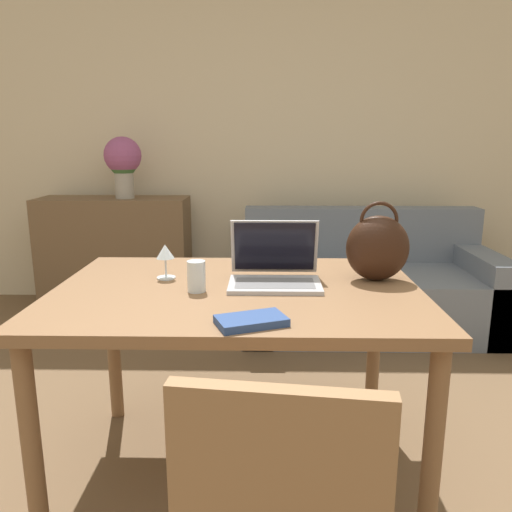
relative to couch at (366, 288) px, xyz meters
name	(u,v)px	position (x,y,z in m)	size (l,w,h in m)	color
wall_back	(260,136)	(-0.77, 0.70, 1.07)	(10.00, 0.06, 2.70)	beige
dining_table	(237,310)	(-0.83, -1.68, 0.41)	(1.35, 0.96, 0.78)	brown
couch	(366,288)	(0.00, 0.00, 0.00)	(1.75, 0.90, 0.82)	slate
sideboard	(116,253)	(-1.91, 0.37, 0.16)	(1.15, 0.40, 0.88)	brown
laptop	(275,266)	(-0.69, -1.60, 0.56)	(0.34, 0.29, 0.23)	#ADADB2
drinking_glass	(196,276)	(-0.97, -1.73, 0.55)	(0.07, 0.07, 0.11)	silver
wine_glass	(165,254)	(-1.12, -1.56, 0.59)	(0.07, 0.07, 0.14)	silver
handbag	(378,247)	(-0.29, -1.57, 0.63)	(0.24, 0.16, 0.31)	black
flower_vase	(123,161)	(-1.80, 0.34, 0.88)	(0.28, 0.28, 0.46)	#9E998E
book	(251,321)	(-0.77, -2.06, 0.51)	(0.23, 0.18, 0.02)	navy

